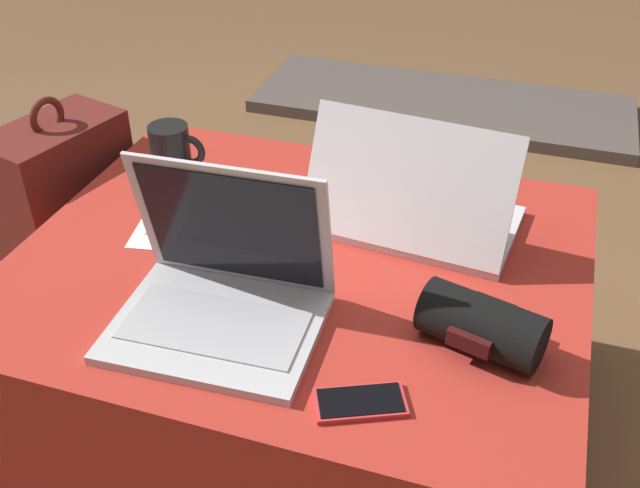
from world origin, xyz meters
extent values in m
plane|color=brown|center=(0.00, 0.00, 0.00)|extent=(14.00, 14.00, 0.00)
cube|color=maroon|center=(0.00, 0.00, 0.03)|extent=(0.98, 0.81, 0.05)
cube|color=#B22D23|center=(0.00, 0.00, 0.23)|extent=(1.02, 0.84, 0.37)
cube|color=silver|center=(-0.06, -0.23, 0.42)|extent=(0.34, 0.27, 0.02)
cube|color=#B2B2B7|center=(-0.06, -0.24, 0.43)|extent=(0.29, 0.15, 0.00)
cube|color=silver|center=(-0.07, -0.13, 0.55)|extent=(0.33, 0.08, 0.25)
cube|color=black|center=(-0.06, -0.14, 0.55)|extent=(0.29, 0.07, 0.22)
cube|color=silver|center=(0.17, 0.17, 0.42)|extent=(0.40, 0.27, 0.02)
cube|color=#232328|center=(0.18, 0.18, 0.43)|extent=(0.35, 0.16, 0.00)
cube|color=silver|center=(0.17, 0.10, 0.54)|extent=(0.39, 0.14, 0.22)
cube|color=black|center=(0.17, 0.11, 0.54)|extent=(0.34, 0.12, 0.20)
cube|color=red|center=(0.20, -0.31, 0.42)|extent=(0.14, 0.11, 0.01)
cube|color=black|center=(0.20, -0.31, 0.42)|extent=(0.13, 0.10, 0.00)
cube|color=#5B1E19|center=(-0.65, 0.19, 0.25)|extent=(0.24, 0.34, 0.49)
cube|color=#4E1A15|center=(-0.75, 0.22, 0.15)|extent=(0.12, 0.25, 0.22)
torus|color=#5B1E19|center=(-0.65, 0.19, 0.51)|extent=(0.04, 0.09, 0.09)
cube|color=white|center=(-0.24, 0.09, 0.42)|extent=(0.26, 0.33, 0.00)
cube|color=gray|center=(-0.24, 0.09, 0.42)|extent=(0.20, 0.23, 0.00)
cylinder|color=black|center=(0.34, -0.14, 0.46)|extent=(0.21, 0.14, 0.09)
cube|color=#350D0D|center=(0.34, -0.14, 0.46)|extent=(0.10, 0.13, 0.03)
cylinder|color=black|center=(-0.38, 0.23, 0.46)|extent=(0.09, 0.09, 0.10)
torus|color=black|center=(-0.33, 0.23, 0.46)|extent=(0.07, 0.02, 0.07)
cube|color=#564C47|center=(0.00, 1.61, 0.02)|extent=(1.40, 0.50, 0.04)
camera|label=1|loc=(0.38, -1.04, 1.21)|focal=42.00mm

